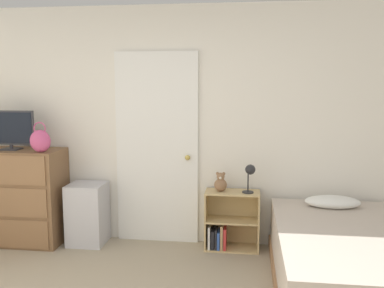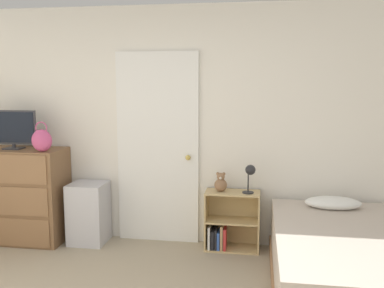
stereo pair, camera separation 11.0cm
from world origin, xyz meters
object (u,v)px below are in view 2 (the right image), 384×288
(tv, at_px, (13,129))
(bookshelf, at_px, (228,225))
(bed, at_px, (346,264))
(desk_lamp, at_px, (250,173))
(storage_bin, at_px, (89,213))
(handbag, at_px, (42,140))
(teddy_bear, at_px, (221,183))
(dresser, at_px, (17,195))

(tv, xyz_separation_m, bookshelf, (2.32, 0.13, -0.99))
(tv, distance_m, bed, 3.56)
(desk_lamp, relative_size, bed, 0.15)
(tv, relative_size, storage_bin, 0.80)
(bookshelf, xyz_separation_m, bed, (1.03, -0.85, 0.01))
(handbag, bearing_deg, teddy_bear, 7.57)
(storage_bin, bearing_deg, teddy_bear, 1.90)
(tv, distance_m, bookshelf, 2.52)
(storage_bin, height_order, bed, storage_bin)
(teddy_bear, bearing_deg, handbag, -172.43)
(handbag, distance_m, teddy_bear, 1.91)
(bookshelf, relative_size, teddy_bear, 3.05)
(bed, bearing_deg, tv, 167.84)
(dresser, height_order, desk_lamp, dresser)
(storage_bin, relative_size, bed, 0.33)
(dresser, bearing_deg, desk_lamp, 1.40)
(dresser, bearing_deg, storage_bin, 3.93)
(storage_bin, distance_m, bookshelf, 1.52)
(dresser, relative_size, bookshelf, 1.73)
(teddy_bear, bearing_deg, bookshelf, 5.42)
(tv, distance_m, storage_bin, 1.22)
(storage_bin, bearing_deg, dresser, -176.07)
(dresser, bearing_deg, tv, -55.57)
(dresser, relative_size, handbag, 3.42)
(bookshelf, distance_m, teddy_bear, 0.46)
(handbag, bearing_deg, storage_bin, 26.09)
(storage_bin, bearing_deg, handbag, -153.91)
(handbag, bearing_deg, dresser, 160.87)
(teddy_bear, relative_size, bed, 0.10)
(storage_bin, bearing_deg, bed, -17.31)
(handbag, distance_m, bed, 3.14)
(handbag, relative_size, storage_bin, 0.47)
(dresser, relative_size, bed, 0.54)
(tv, height_order, handbag, tv)
(desk_lamp, bearing_deg, bed, -44.75)
(tv, relative_size, bookshelf, 0.86)
(tv, relative_size, desk_lamp, 1.77)
(handbag, height_order, bed, handbag)
(teddy_bear, bearing_deg, desk_lamp, -7.79)
(bookshelf, distance_m, bed, 1.33)
(dresser, height_order, handbag, handbag)
(teddy_bear, bearing_deg, tv, -176.91)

